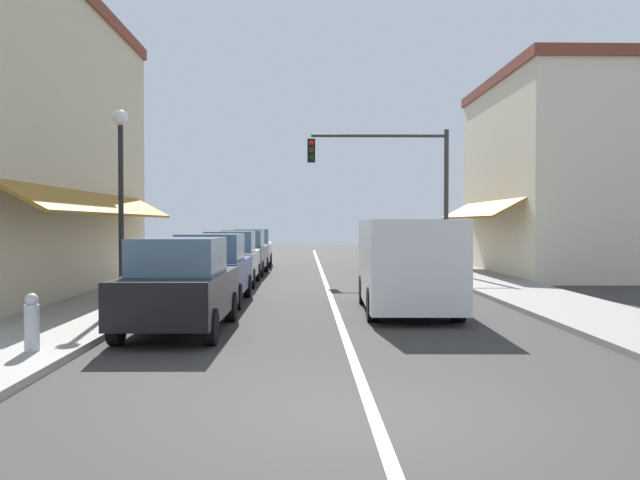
{
  "coord_description": "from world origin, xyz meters",
  "views": [
    {
      "loc": [
        -0.73,
        -6.92,
        2.04
      ],
      "look_at": [
        -0.28,
        12.48,
        1.56
      ],
      "focal_mm": 38.09,
      "sensor_mm": 36.0,
      "label": 1
    }
  ],
  "objects": [
    {
      "name": "traffic_signal_mast_arm",
      "position": [
        2.89,
        19.31,
        3.91
      ],
      "size": [
        5.5,
        0.5,
        5.68
      ],
      "color": "#333333",
      "rests_on": "ground"
    },
    {
      "name": "fire_hydrant",
      "position": [
        -4.82,
        3.31,
        0.55
      ],
      "size": [
        0.22,
        0.22,
        0.87
      ],
      "color": "#B2B2B7",
      "rests_on": "ground"
    },
    {
      "name": "ground_plane",
      "position": [
        0.0,
        18.0,
        0.0
      ],
      "size": [
        80.0,
        80.0,
        0.0
      ],
      "primitive_type": "plane",
      "color": "#33302D"
    },
    {
      "name": "parked_car_third_left",
      "position": [
        -3.17,
        15.54,
        0.88
      ],
      "size": [
        1.81,
        4.11,
        1.77
      ],
      "rotation": [
        0.0,
        0.0,
        0.01
      ],
      "color": "#B7BABF",
      "rests_on": "ground"
    },
    {
      "name": "parked_car_distant_left",
      "position": [
        -3.18,
        25.27,
        0.88
      ],
      "size": [
        1.88,
        4.15,
        1.77
      ],
      "rotation": [
        0.0,
        0.0,
        0.03
      ],
      "color": "silver",
      "rests_on": "ground"
    },
    {
      "name": "sidewalk_right",
      "position": [
        5.5,
        18.0,
        0.06
      ],
      "size": [
        2.6,
        56.0,
        0.12
      ],
      "primitive_type": "cube",
      "color": "gray",
      "rests_on": "ground"
    },
    {
      "name": "van_in_lane",
      "position": [
        1.62,
        8.59,
        1.15
      ],
      "size": [
        2.12,
        5.23,
        2.12
      ],
      "rotation": [
        0.0,
        0.0,
        -0.03
      ],
      "color": "silver",
      "rests_on": "ground"
    },
    {
      "name": "lane_center_stripe",
      "position": [
        0.0,
        18.0,
        0.0
      ],
      "size": [
        0.14,
        52.0,
        0.01
      ],
      "primitive_type": "cube",
      "color": "silver",
      "rests_on": "ground"
    },
    {
      "name": "storefront_right_block",
      "position": [
        8.91,
        20.0,
        3.94
      ],
      "size": [
        5.54,
        10.2,
        7.88
      ],
      "color": "beige",
      "rests_on": "ground"
    },
    {
      "name": "parked_car_far_left",
      "position": [
        -3.15,
        20.09,
        0.88
      ],
      "size": [
        1.82,
        4.12,
        1.77
      ],
      "rotation": [
        0.0,
        0.0,
        -0.01
      ],
      "color": "#4C5156",
      "rests_on": "ground"
    },
    {
      "name": "sidewalk_left",
      "position": [
        -5.5,
        18.0,
        0.06
      ],
      "size": [
        2.6,
        56.0,
        0.12
      ],
      "primitive_type": "cube",
      "color": "gray",
      "rests_on": "ground"
    },
    {
      "name": "street_lamp_left_near",
      "position": [
        -5.0,
        8.99,
        3.16
      ],
      "size": [
        0.36,
        0.36,
        4.67
      ],
      "color": "black",
      "rests_on": "ground"
    },
    {
      "name": "parked_car_nearest_left",
      "position": [
        -3.06,
        5.74,
        0.88
      ],
      "size": [
        1.84,
        4.13,
        1.77
      ],
      "rotation": [
        0.0,
        0.0,
        -0.02
      ],
      "color": "black",
      "rests_on": "ground"
    },
    {
      "name": "parked_car_second_left",
      "position": [
        -3.1,
        10.38,
        0.88
      ],
      "size": [
        1.8,
        4.11,
        1.77
      ],
      "rotation": [
        0.0,
        0.0,
        -0.01
      ],
      "color": "navy",
      "rests_on": "ground"
    }
  ]
}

